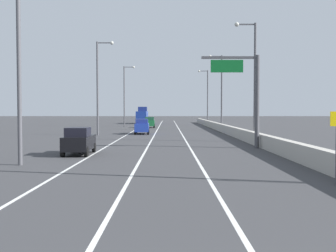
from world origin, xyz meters
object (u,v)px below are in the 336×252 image
object	(u,v)px
lamp_post_left_near	(25,47)
lamp_post_left_far	(127,92)
lamp_post_right_second	(255,74)
lamp_post_right_fourth	(208,94)
lamp_post_left_mid	(101,82)
car_blue_0	(144,126)
lamp_post_right_third	(222,88)
overhead_sign_gantry	(250,90)
box_truck	(144,116)
car_green_1	(152,122)
car_black_2	(81,141)

from	to	relation	value
lamp_post_left_near	lamp_post_left_far	distance (m)	54.84
lamp_post_right_second	lamp_post_right_fourth	distance (m)	45.70
lamp_post_left_mid	car_blue_0	size ratio (longest dim) A/B	2.66
lamp_post_right_third	car_blue_0	bearing A→B (deg)	-139.93
overhead_sign_gantry	lamp_post_right_second	size ratio (longest dim) A/B	0.65
lamp_post_right_fourth	lamp_post_right_second	bearing A→B (deg)	-89.87
box_truck	lamp_post_left_far	bearing A→B (deg)	-96.29
box_truck	car_blue_0	bearing A→B (deg)	-86.37
overhead_sign_gantry	lamp_post_right_third	distance (m)	29.61
lamp_post_left_mid	overhead_sign_gantry	bearing A→B (deg)	-49.12
box_truck	lamp_post_left_near	bearing A→B (deg)	-91.47
overhead_sign_gantry	lamp_post_right_second	world-z (taller)	lamp_post_right_second
box_truck	lamp_post_right_fourth	bearing A→B (deg)	-36.70
lamp_post_left_mid	lamp_post_right_second	bearing A→B (deg)	-32.38
car_green_1	box_truck	bearing A→B (deg)	96.91
lamp_post_right_second	car_blue_0	bearing A→B (deg)	131.19
overhead_sign_gantry	lamp_post_left_mid	bearing A→B (deg)	130.88
lamp_post_left_near	box_truck	size ratio (longest dim) A/B	1.44
car_black_2	box_truck	distance (m)	67.74
lamp_post_right_second	lamp_post_right_third	bearing A→B (deg)	90.47
lamp_post_right_second	car_blue_0	world-z (taller)	lamp_post_right_second
car_blue_0	box_truck	xyz separation A→B (m)	(-2.73, 43.05, 0.83)
car_blue_0	box_truck	distance (m)	43.15
overhead_sign_gantry	lamp_post_left_mid	distance (m)	22.86
car_blue_0	car_black_2	xyz separation A→B (m)	(-2.77, -24.69, -0.04)
lamp_post_left_mid	car_black_2	bearing A→B (deg)	-84.03
lamp_post_left_near	box_truck	bearing A→B (deg)	88.53
lamp_post_right_third	lamp_post_left_mid	size ratio (longest dim) A/B	1.00
lamp_post_right_third	car_green_1	xyz separation A→B (m)	(-11.30, 9.96, -5.59)
lamp_post_left_mid	car_blue_0	xyz separation A→B (m)	(5.07, 2.68, -5.58)
lamp_post_left_mid	car_black_2	size ratio (longest dim) A/B	2.85
car_blue_0	box_truck	size ratio (longest dim) A/B	0.54
lamp_post_right_third	lamp_post_right_fourth	world-z (taller)	same
lamp_post_left_mid	car_green_1	xyz separation A→B (m)	(5.18, 22.24, -5.59)
box_truck	lamp_post_right_third	bearing A→B (deg)	-67.08
car_black_2	overhead_sign_gantry	bearing A→B (deg)	20.75
lamp_post_right_third	lamp_post_left_far	distance (m)	22.15
lamp_post_left_near	box_truck	distance (m)	73.33
car_black_2	box_truck	world-z (taller)	box_truck
lamp_post_right_fourth	box_truck	size ratio (longest dim) A/B	1.44
box_truck	car_green_1	bearing A→B (deg)	-83.09
overhead_sign_gantry	box_truck	distance (m)	64.27
lamp_post_right_second	lamp_post_right_third	xyz separation A→B (m)	(-0.19, 22.85, 0.00)
lamp_post_right_third	lamp_post_left_far	xyz separation A→B (m)	(-16.16, 15.14, 0.00)
lamp_post_right_second	car_blue_0	distance (m)	18.47
car_blue_0	car_green_1	size ratio (longest dim) A/B	1.04
overhead_sign_gantry	lamp_post_left_near	xyz separation A→B (m)	(-14.46, -10.19, 1.83)
lamp_post_left_far	lamp_post_right_fourth	bearing A→B (deg)	25.38
lamp_post_right_fourth	lamp_post_left_mid	size ratio (longest dim) A/B	1.00
lamp_post_left_mid	lamp_post_left_far	world-z (taller)	same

